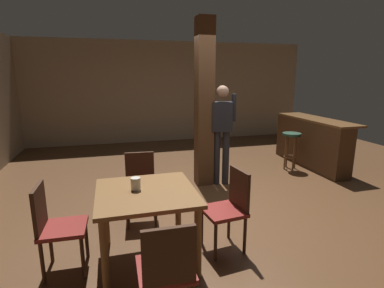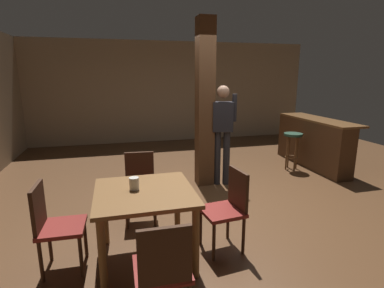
{
  "view_description": "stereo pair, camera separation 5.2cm",
  "coord_description": "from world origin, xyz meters",
  "px_view_note": "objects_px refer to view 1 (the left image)",
  "views": [
    {
      "loc": [
        -1.73,
        -4.05,
        1.9
      ],
      "look_at": [
        -0.62,
        -0.01,
        0.92
      ],
      "focal_mm": 28.0,
      "sensor_mm": 36.0,
      "label": 1
    },
    {
      "loc": [
        -1.68,
        -4.06,
        1.9
      ],
      "look_at": [
        -0.62,
        -0.01,
        0.92
      ],
      "focal_mm": 28.0,
      "sensor_mm": 36.0,
      "label": 2
    }
  ],
  "objects_px": {
    "chair_west": "(55,224)",
    "bar_counter": "(311,142)",
    "standing_person": "(222,128)",
    "chair_north": "(140,184)",
    "chair_east": "(229,205)",
    "dining_table": "(146,202)",
    "chair_south": "(167,269)",
    "napkin_cup": "(136,184)",
    "bar_stool_near": "(291,142)"
  },
  "relations": [
    {
      "from": "chair_west",
      "to": "bar_counter",
      "type": "xyz_separation_m",
      "value": [
        4.6,
        2.38,
        0.01
      ]
    },
    {
      "from": "chair_west",
      "to": "standing_person",
      "type": "distance_m",
      "value": 3.08
    },
    {
      "from": "chair_north",
      "to": "chair_east",
      "type": "xyz_separation_m",
      "value": [
        0.87,
        -0.93,
        0.0
      ]
    },
    {
      "from": "dining_table",
      "to": "chair_east",
      "type": "relative_size",
      "value": 1.1
    },
    {
      "from": "chair_east",
      "to": "chair_south",
      "type": "relative_size",
      "value": 1.0
    },
    {
      "from": "chair_west",
      "to": "napkin_cup",
      "type": "relative_size",
      "value": 6.95
    },
    {
      "from": "chair_west",
      "to": "chair_south",
      "type": "height_order",
      "value": "same"
    },
    {
      "from": "dining_table",
      "to": "bar_stool_near",
      "type": "xyz_separation_m",
      "value": [
        3.2,
        2.33,
        -0.07
      ]
    },
    {
      "from": "bar_counter",
      "to": "bar_stool_near",
      "type": "xyz_separation_m",
      "value": [
        -0.53,
        -0.08,
        0.05
      ]
    },
    {
      "from": "chair_east",
      "to": "standing_person",
      "type": "height_order",
      "value": "standing_person"
    },
    {
      "from": "chair_south",
      "to": "standing_person",
      "type": "xyz_separation_m",
      "value": [
        1.49,
        2.81,
        0.5
      ]
    },
    {
      "from": "chair_north",
      "to": "chair_south",
      "type": "height_order",
      "value": "same"
    },
    {
      "from": "chair_west",
      "to": "napkin_cup",
      "type": "xyz_separation_m",
      "value": [
        0.78,
        0.02,
        0.32
      ]
    },
    {
      "from": "chair_east",
      "to": "napkin_cup",
      "type": "bearing_deg",
      "value": 175.52
    },
    {
      "from": "chair_north",
      "to": "bar_counter",
      "type": "distance_m",
      "value": 4.0
    },
    {
      "from": "chair_west",
      "to": "napkin_cup",
      "type": "bearing_deg",
      "value": 1.62
    },
    {
      "from": "chair_north",
      "to": "chair_south",
      "type": "xyz_separation_m",
      "value": [
        0.01,
        -1.82,
        0.0
      ]
    },
    {
      "from": "chair_west",
      "to": "chair_south",
      "type": "xyz_separation_m",
      "value": [
        0.91,
        -0.95,
        0.0
      ]
    },
    {
      "from": "dining_table",
      "to": "chair_west",
      "type": "xyz_separation_m",
      "value": [
        -0.88,
        0.03,
        -0.13
      ]
    },
    {
      "from": "chair_south",
      "to": "bar_stool_near",
      "type": "xyz_separation_m",
      "value": [
        3.17,
        3.25,
        0.06
      ]
    },
    {
      "from": "chair_north",
      "to": "chair_east",
      "type": "height_order",
      "value": "same"
    },
    {
      "from": "chair_north",
      "to": "chair_east",
      "type": "bearing_deg",
      "value": -46.8
    },
    {
      "from": "chair_north",
      "to": "chair_west",
      "type": "xyz_separation_m",
      "value": [
        -0.9,
        -0.87,
        0.0
      ]
    },
    {
      "from": "napkin_cup",
      "to": "bar_counter",
      "type": "distance_m",
      "value": 4.5
    },
    {
      "from": "chair_east",
      "to": "bar_stool_near",
      "type": "distance_m",
      "value": 3.29
    },
    {
      "from": "chair_north",
      "to": "chair_south",
      "type": "relative_size",
      "value": 1.0
    },
    {
      "from": "chair_west",
      "to": "bar_stool_near",
      "type": "xyz_separation_m",
      "value": [
        4.08,
        2.3,
        0.06
      ]
    },
    {
      "from": "dining_table",
      "to": "bar_stool_near",
      "type": "relative_size",
      "value": 1.31
    },
    {
      "from": "napkin_cup",
      "to": "chair_west",
      "type": "bearing_deg",
      "value": -178.38
    },
    {
      "from": "standing_person",
      "to": "chair_west",
      "type": "bearing_deg",
      "value": -142.24
    },
    {
      "from": "chair_north",
      "to": "bar_counter",
      "type": "bearing_deg",
      "value": 22.21
    },
    {
      "from": "chair_north",
      "to": "standing_person",
      "type": "relative_size",
      "value": 0.52
    },
    {
      "from": "chair_north",
      "to": "bar_counter",
      "type": "height_order",
      "value": "bar_counter"
    },
    {
      "from": "chair_east",
      "to": "napkin_cup",
      "type": "xyz_separation_m",
      "value": [
        -0.99,
        0.08,
        0.32
      ]
    },
    {
      "from": "dining_table",
      "to": "chair_north",
      "type": "distance_m",
      "value": 0.91
    },
    {
      "from": "dining_table",
      "to": "chair_north",
      "type": "relative_size",
      "value": 1.1
    },
    {
      "from": "dining_table",
      "to": "chair_north",
      "type": "height_order",
      "value": "chair_north"
    },
    {
      "from": "standing_person",
      "to": "bar_counter",
      "type": "bearing_deg",
      "value": 13.33
    },
    {
      "from": "chair_south",
      "to": "napkin_cup",
      "type": "xyz_separation_m",
      "value": [
        -0.13,
        0.98,
        0.32
      ]
    },
    {
      "from": "standing_person",
      "to": "bar_counter",
      "type": "distance_m",
      "value": 2.32
    },
    {
      "from": "dining_table",
      "to": "standing_person",
      "type": "height_order",
      "value": "standing_person"
    },
    {
      "from": "dining_table",
      "to": "standing_person",
      "type": "relative_size",
      "value": 0.57
    },
    {
      "from": "napkin_cup",
      "to": "chair_north",
      "type": "bearing_deg",
      "value": 81.88
    },
    {
      "from": "chair_south",
      "to": "bar_counter",
      "type": "height_order",
      "value": "bar_counter"
    },
    {
      "from": "napkin_cup",
      "to": "bar_stool_near",
      "type": "relative_size",
      "value": 0.17
    },
    {
      "from": "bar_counter",
      "to": "chair_east",
      "type": "bearing_deg",
      "value": -139.28
    },
    {
      "from": "dining_table",
      "to": "napkin_cup",
      "type": "distance_m",
      "value": 0.22
    },
    {
      "from": "bar_stool_near",
      "to": "bar_counter",
      "type": "bearing_deg",
      "value": 9.03
    },
    {
      "from": "chair_west",
      "to": "bar_stool_near",
      "type": "distance_m",
      "value": 4.68
    },
    {
      "from": "napkin_cup",
      "to": "chair_east",
      "type": "bearing_deg",
      "value": -4.48
    }
  ]
}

